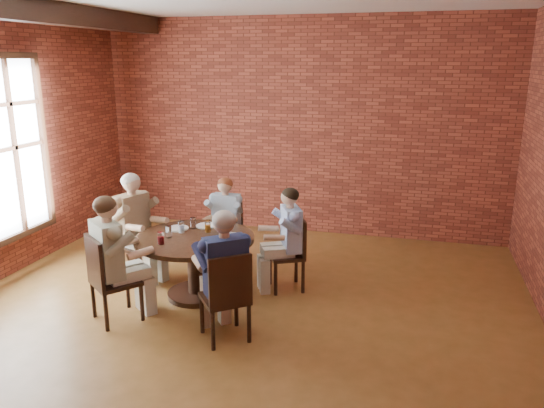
% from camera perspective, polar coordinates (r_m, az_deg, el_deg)
% --- Properties ---
extents(floor, '(7.00, 7.00, 0.00)m').
position_cam_1_polar(floor, '(5.74, -4.94, -13.25)').
color(floor, '#94602D').
rests_on(floor, ground).
extents(wall_back, '(7.00, 0.00, 7.00)m').
position_cam_1_polar(wall_back, '(8.48, 2.99, 8.21)').
color(wall_back, '#97402B').
rests_on(wall_back, ground).
extents(dining_table, '(1.39, 1.39, 0.75)m').
position_cam_1_polar(dining_table, '(6.31, -8.25, -5.39)').
color(dining_table, black).
rests_on(dining_table, floor).
extents(chair_a, '(0.53, 0.53, 0.90)m').
position_cam_1_polar(chair_a, '(6.48, 2.23, -4.99)').
color(chair_a, black).
rests_on(chair_a, floor).
extents(diner_a, '(0.76, 0.71, 1.27)m').
position_cam_1_polar(diner_a, '(6.41, 1.57, -3.85)').
color(diner_a, '#4562B4').
rests_on(diner_a, floor).
extents(chair_b, '(0.39, 0.39, 0.88)m').
position_cam_1_polar(chair_b, '(7.22, -4.84, -2.97)').
color(chair_b, black).
rests_on(chair_b, floor).
extents(diner_b, '(0.48, 0.59, 1.24)m').
position_cam_1_polar(diner_b, '(7.12, -5.07, -2.12)').
color(diner_b, '#96ACBF').
rests_on(diner_b, floor).
extents(chair_c, '(0.57, 0.57, 0.96)m').
position_cam_1_polar(chair_c, '(7.06, -14.79, -3.58)').
color(chair_c, black).
rests_on(chair_c, floor).
extents(diner_c, '(0.82, 0.74, 1.37)m').
position_cam_1_polar(diner_c, '(6.94, -14.39, -2.41)').
color(diner_c, brown).
rests_on(diner_c, floor).
extents(chair_d, '(0.63, 0.63, 0.97)m').
position_cam_1_polar(chair_d, '(5.92, -17.36, -7.43)').
color(chair_d, black).
rests_on(chair_d, floor).
extents(diner_d, '(0.86, 0.89, 1.39)m').
position_cam_1_polar(diner_d, '(5.89, -16.64, -5.70)').
color(diner_d, '#C1A498').
rests_on(diner_d, floor).
extents(chair_e, '(0.61, 0.61, 0.95)m').
position_cam_1_polar(chair_e, '(5.29, -4.84, -9.66)').
color(chair_e, black).
rests_on(chair_e, floor).
extents(diner_e, '(0.83, 0.85, 1.35)m').
position_cam_1_polar(diner_e, '(5.30, -5.19, -7.69)').
color(diner_e, '#192247').
rests_on(diner_e, floor).
extents(plate_a, '(0.26, 0.26, 0.01)m').
position_cam_1_polar(plate_a, '(6.17, -4.29, -3.49)').
color(plate_a, white).
rests_on(plate_a, dining_table).
extents(plate_b, '(0.26, 0.26, 0.01)m').
position_cam_1_polar(plate_b, '(6.59, -7.06, -2.34)').
color(plate_b, white).
rests_on(plate_b, dining_table).
extents(plate_c, '(0.26, 0.26, 0.01)m').
position_cam_1_polar(plate_c, '(6.54, -10.09, -2.59)').
color(plate_c, white).
rests_on(plate_c, dining_table).
extents(plate_d, '(0.26, 0.26, 0.01)m').
position_cam_1_polar(plate_d, '(5.87, -6.99, -4.56)').
color(plate_d, white).
rests_on(plate_d, dining_table).
extents(glass_a, '(0.07, 0.07, 0.14)m').
position_cam_1_polar(glass_a, '(6.22, -4.87, -2.75)').
color(glass_a, white).
rests_on(glass_a, dining_table).
extents(glass_b, '(0.07, 0.07, 0.14)m').
position_cam_1_polar(glass_b, '(6.36, -6.93, -2.39)').
color(glass_b, white).
rests_on(glass_b, dining_table).
extents(glass_c, '(0.07, 0.07, 0.14)m').
position_cam_1_polar(glass_c, '(6.51, -8.49, -2.04)').
color(glass_c, white).
rests_on(glass_c, dining_table).
extents(glass_d, '(0.07, 0.07, 0.14)m').
position_cam_1_polar(glass_d, '(6.38, -9.74, -2.45)').
color(glass_d, white).
rests_on(glass_d, dining_table).
extents(glass_e, '(0.07, 0.07, 0.14)m').
position_cam_1_polar(glass_e, '(6.23, -11.06, -2.94)').
color(glass_e, white).
rests_on(glass_e, dining_table).
extents(glass_f, '(0.07, 0.07, 0.14)m').
position_cam_1_polar(glass_f, '(6.03, -11.89, -3.61)').
color(glass_f, white).
rests_on(glass_f, dining_table).
extents(smartphone, '(0.09, 0.14, 0.01)m').
position_cam_1_polar(smartphone, '(5.78, -5.41, -4.86)').
color(smartphone, black).
rests_on(smartphone, dining_table).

